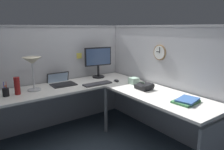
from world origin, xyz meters
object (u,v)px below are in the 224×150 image
monitor (98,60)px  book_stack (186,101)px  office_phone (144,86)px  tissue_box (134,81)px  desk_lamp_dome (32,63)px  computer_mouse (117,81)px  thermos_flask (17,86)px  pen_cup (6,92)px  wall_clock (160,52)px  keyboard (98,84)px  laptop (61,82)px

monitor → book_stack: (0.15, -1.60, -0.27)m
office_phone → tissue_box: office_phone is taller
desk_lamp_dome → tissue_box: size_ratio=3.71×
computer_mouse → desk_lamp_dome: (-1.16, 0.28, 0.35)m
thermos_flask → pen_cup: bearing=177.3°
book_stack → wall_clock: size_ratio=1.41×
office_phone → wall_clock: bearing=9.5°
pen_cup → wall_clock: (1.92, -0.71, 0.42)m
tissue_box → wall_clock: wall_clock is taller
pen_cup → tissue_box: bearing=-16.1°
thermos_flask → tissue_box: 1.58m
monitor → tissue_box: bearing=-72.3°
computer_mouse → thermos_flask: (-1.38, 0.22, 0.09)m
monitor → tissue_box: size_ratio=4.17×
tissue_box → wall_clock: bearing=-41.2°
thermos_flask → tissue_box: size_ratio=1.83×
keyboard → book_stack: bearing=-71.2°
desk_lamp_dome → pen_cup: (-0.35, -0.05, -0.31)m
tissue_box → thermos_flask: bearing=162.8°
monitor → office_phone: bearing=-81.7°
pen_cup → office_phone: pen_cup is taller
desk_lamp_dome → book_stack: 1.95m
desk_lamp_dome → thermos_flask: 0.34m
wall_clock → keyboard: bearing=145.0°
tissue_box → computer_mouse: bearing=118.7°
office_phone → tissue_box: bearing=76.5°
laptop → tissue_box: size_ratio=3.24×
pen_cup → desk_lamp_dome: bearing=7.8°
keyboard → office_phone: (0.39, -0.57, 0.03)m
office_phone → keyboard: bearing=124.4°
thermos_flask → book_stack: size_ratio=0.71×
book_stack → desk_lamp_dome: bearing=130.2°
computer_mouse → desk_lamp_dome: bearing=166.6°
laptop → pen_cup: pen_cup is taller
monitor → laptop: (-0.67, -0.02, -0.27)m
office_phone → laptop: bearing=130.9°
computer_mouse → thermos_flask: 1.40m
keyboard → tissue_box: (0.46, -0.27, 0.03)m
computer_mouse → wall_clock: size_ratio=0.47×
book_stack → keyboard: bearing=108.3°
keyboard → pen_cup: 1.20m
desk_lamp_dome → office_phone: 1.51m
thermos_flask → wall_clock: size_ratio=1.00×
office_phone → tissue_box: 0.30m
office_phone → tissue_box: (0.07, 0.29, 0.01)m
pen_cup → tissue_box: size_ratio=1.50×
office_phone → book_stack: size_ratio=0.67×
keyboard → computer_mouse: computer_mouse is taller
pen_cup → book_stack: size_ratio=0.58×
thermos_flask → laptop: bearing=14.7°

